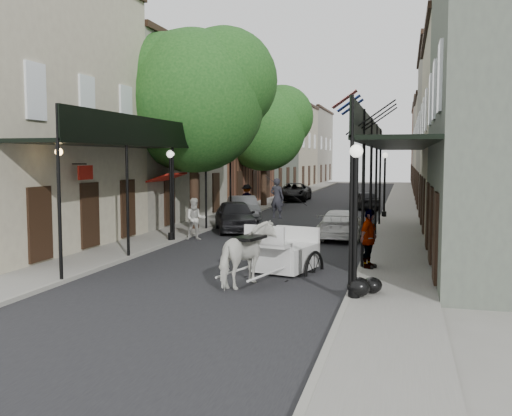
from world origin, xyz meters
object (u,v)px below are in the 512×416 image
Objects in this scene: pedestrian_sidewalk_left at (247,199)px; car_left_near at (235,216)px; pedestrian_sidewalk_right at (369,239)px; car_left_far at (294,192)px; car_right_far at (365,200)px; carriage at (291,233)px; lamppost_right_near at (355,219)px; lamppost_left at (171,193)px; pedestrian_walking at (195,219)px; lamppost_right_far at (385,183)px; horse at (248,255)px; car_right_near at (341,224)px; car_left_mid at (243,208)px; tree_far at (269,125)px; tree_near at (203,95)px.

car_left_near is at bearing 92.50° from pedestrian_sidewalk_left.
pedestrian_sidewalk_right is 10.76m from car_left_near.
car_left_near is at bearing -89.68° from car_left_far.
pedestrian_sidewalk_right reaches higher than car_right_far.
carriage reaches higher than car_left_far.
lamppost_right_near is at bearing 103.44° from pedestrian_sidewalk_left.
car_right_far is (0.79, 22.15, -0.50)m from carriage.
lamppost_left is at bearing -93.72° from car_left_far.
car_left_far is (-7.70, 32.20, -1.31)m from lamppost_right_near.
lamppost_left is 1.67m from pedestrian_walking.
lamppost_right_far is at bearing 87.68° from car_right_far.
horse is 0.48× the size of car_right_near.
horse is 1.18× the size of pedestrian_sidewalk_left.
car_left_near is 14.56m from car_right_far.
car_left_mid is 0.94× the size of car_right_near.
carriage is at bearing -97.99° from lamppost_right_far.
car_right_near is (-1.50, 11.00, -1.41)m from lamppost_right_near.
car_right_near is 14.81m from car_right_far.
car_right_near is (6.02, 2.00, -0.27)m from pedestrian_walking.
tree_far reaches higher than car_left_near.
horse is at bearing -85.16° from pedestrian_walking.
tree_far is 2.29× the size of car_right_far.
lamppost_left reaches higher than carriage.
car_left_near reaches higher than car_right_far.
carriage is at bearing -54.83° from tree_near.
lamppost_right_near is at bearing 175.67° from horse.
lamppost_right_far is 8.37m from pedestrian_sidewalk_left.
lamppost_right_far is 2.06× the size of pedestrian_walking.
pedestrian_sidewalk_right is at bearing -73.34° from car_left_near.
carriage is 9.63m from car_left_near.
car_left_mid is 1.10× the size of car_right_far.
pedestrian_sidewalk_right reaches higher than car_left_near.
tree_near is at bearing 80.95° from pedestrian_sidewalk_left.
horse reaches higher than car_right_far.
car_left_far is at bearing 65.66° from pedestrian_walking.
car_right_far is (6.80, 13.63, -5.85)m from tree_near.
carriage is 1.63× the size of pedestrian_walking.
horse is at bearing -83.92° from car_left_far.
pedestrian_sidewalk_left is at bearing 112.50° from lamppost_right_near.
pedestrian_sidewalk_left reaches higher than car_left_near.
car_left_mid is (-7.70, -2.90, -1.37)m from lamppost_right_far.
car_right_far is at bearing 104.48° from lamppost_right_far.
tree_far is 2.32× the size of lamppost_left.
tree_near is 2.60× the size of lamppost_left.
pedestrian_sidewalk_left is 0.33× the size of car_left_far.
tree_far is at bearing 90.46° from lamppost_left.
lamppost_right_near and lamppost_right_far have the same top height.
tree_near is 7.64m from car_left_mid.
car_left_mid is (0.60, 4.92, -5.81)m from tree_near.
tree_near is 1.82× the size of car_left_far.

